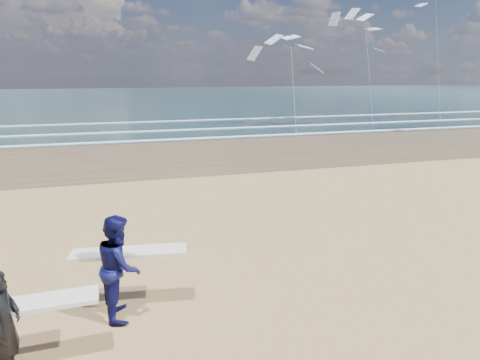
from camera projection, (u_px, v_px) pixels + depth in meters
name	position (u px, v px, depth m)	size (l,w,h in m)	color
wet_sand_strip	(417.00, 140.00, 28.75)	(220.00, 12.00, 0.01)	brown
ocean	(222.00, 97.00, 78.96)	(220.00, 100.00, 0.02)	#183236
foam_breakers	(341.00, 123.00, 38.13)	(220.00, 11.70, 0.05)	white
surfer_near	(8.00, 323.00, 6.26)	(2.21, 0.99, 1.78)	black
surfer_far	(120.00, 265.00, 7.93)	(2.25, 1.25, 1.98)	#0C0E44
kite_1	(292.00, 66.00, 33.97)	(6.57, 4.82, 8.48)	slate
kite_5	(437.00, 41.00, 42.87)	(5.09, 4.66, 14.23)	slate
kite_7	(368.00, 56.00, 37.32)	(6.01, 4.76, 10.37)	slate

